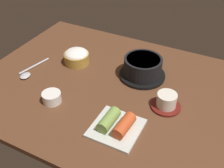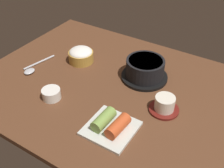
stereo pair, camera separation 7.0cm
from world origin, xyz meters
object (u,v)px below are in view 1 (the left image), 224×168
Objects in this scene: rice_bowl at (77,56)px; tea_cup_with_saucer at (166,101)px; spoon at (28,73)px; stone_pot at (143,68)px; side_bowl_near at (52,97)px; kimchi_plate at (116,125)px.

rice_bowl is 1.02× the size of tea_cup_with_saucer.
rice_bowl reaches higher than spoon.
stone_pot is 36.05cm from side_bowl_near.
side_bowl_near is (-22.27, -28.27, -2.05)cm from stone_pot.
kimchi_plate is at bearing -3.68° from side_bowl_near.
tea_cup_with_saucer is at bearing 58.16° from kimchi_plate.
kimchi_plate is (3.50, -29.92, -2.15)cm from stone_pot.
rice_bowl is (-27.95, -3.54, -0.89)cm from stone_pot.
tea_cup_with_saucer is at bearing 22.73° from side_bowl_near.
tea_cup_with_saucer is 39.28cm from side_bowl_near.
side_bowl_near is at bearing 176.32° from kimchi_plate.
side_bowl_near is at bearing -26.21° from spoon.
rice_bowl is at bearing 50.22° from spoon.
kimchi_plate is at bearing -121.84° from tea_cup_with_saucer.
tea_cup_with_saucer is 0.60× the size of spoon.
rice_bowl is at bearing 140.01° from kimchi_plate.
spoon is at bearing -173.75° from tea_cup_with_saucer.
stone_pot is 19.19cm from tea_cup_with_saucer.
rice_bowl is at bearing 102.93° from side_bowl_near.
spoon is at bearing -129.78° from rice_bowl.
rice_bowl is 20.40cm from spoon.
stone_pot is 1.73× the size of rice_bowl.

